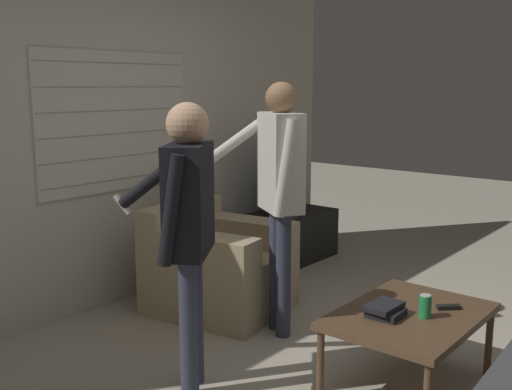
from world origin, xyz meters
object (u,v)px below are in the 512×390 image
at_px(person_right_standing, 279,179).
at_px(person_left_standing, 188,213).
at_px(soda_can, 425,306).
at_px(armchair_beige, 215,266).
at_px(coffee_table, 410,320).
at_px(tv, 287,183).
at_px(spare_remote, 448,307).
at_px(book_stack, 385,310).

bearing_deg(person_right_standing, person_left_standing, 129.09).
xyz_separation_m(person_right_standing, soda_can, (-0.16, -1.11, -0.56)).
distance_m(armchair_beige, person_right_standing, 0.97).
relative_size(coffee_table, tv, 1.17).
bearing_deg(soda_can, tv, 53.05).
xyz_separation_m(soda_can, spare_remote, (0.20, -0.05, -0.05)).
bearing_deg(person_left_standing, coffee_table, -84.29).
bearing_deg(soda_can, person_right_standing, 81.87).
distance_m(coffee_table, tv, 2.54).
relative_size(book_stack, spare_remote, 1.84).
relative_size(coffee_table, spare_remote, 7.72).
relative_size(coffee_table, person_right_standing, 0.55).
height_order(coffee_table, spare_remote, spare_remote).
bearing_deg(coffee_table, soda_can, -99.37).
relative_size(armchair_beige, person_left_standing, 0.66).
bearing_deg(book_stack, armchair_beige, 78.04).
bearing_deg(person_left_standing, tv, -9.81).
distance_m(person_left_standing, person_right_standing, 0.93).
xyz_separation_m(armchair_beige, person_right_standing, (-0.05, -0.63, 0.73)).
relative_size(person_left_standing, book_stack, 7.12).
distance_m(person_right_standing, spare_remote, 1.31).
height_order(person_right_standing, book_stack, person_right_standing).
height_order(person_right_standing, spare_remote, person_right_standing).
bearing_deg(person_right_standing, spare_remote, -145.11).
xyz_separation_m(tv, person_left_standing, (-2.32, -1.07, 0.25)).
relative_size(coffee_table, person_left_standing, 0.59).
bearing_deg(tv, spare_remote, 21.98).
height_order(armchair_beige, spare_remote, armchair_beige).
distance_m(armchair_beige, soda_can, 1.75).
relative_size(book_stack, soda_can, 1.76).
distance_m(coffee_table, person_right_standing, 1.22).
relative_size(person_right_standing, spare_remote, 13.96).
bearing_deg(armchair_beige, soda_can, 73.78).
xyz_separation_m(coffee_table, person_right_standing, (0.14, 1.02, 0.66)).
distance_m(person_right_standing, soda_can, 1.25).
xyz_separation_m(person_right_standing, book_stack, (-0.28, -0.93, -0.59)).
bearing_deg(armchair_beige, book_stack, 68.74).
bearing_deg(book_stack, coffee_table, -31.33).
bearing_deg(tv, book_stack, 13.22).
relative_size(person_right_standing, soda_can, 13.34).
distance_m(tv, person_right_standing, 1.74).
bearing_deg(spare_remote, armchair_beige, 44.72).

